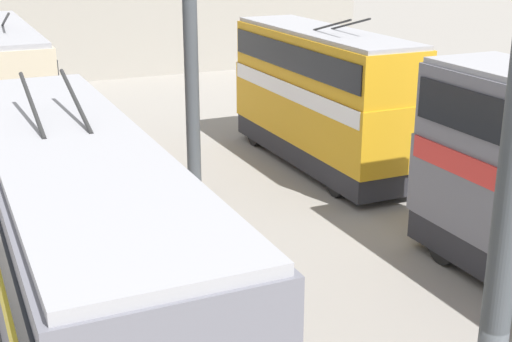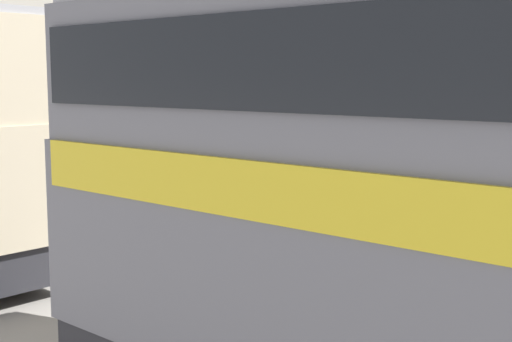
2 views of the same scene
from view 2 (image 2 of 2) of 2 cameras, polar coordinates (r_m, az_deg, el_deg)
support_column_far at (r=16.39m, az=-5.07°, el=6.23°), size 0.77×0.77×7.59m
bus_left_far at (r=21.20m, az=2.71°, el=4.03°), size 9.29×2.54×5.45m
bus_right_near at (r=6.59m, az=19.02°, el=-3.05°), size 10.44×2.54×5.65m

